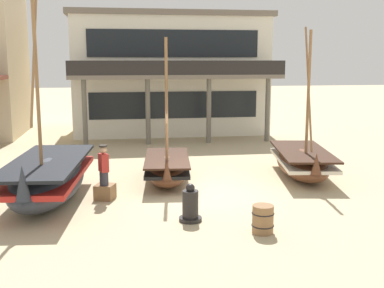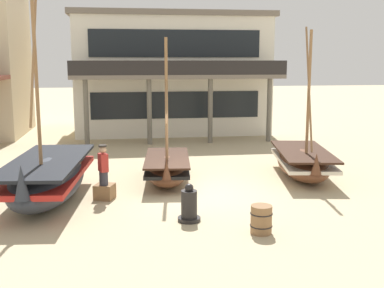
{
  "view_description": "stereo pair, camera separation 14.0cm",
  "coord_description": "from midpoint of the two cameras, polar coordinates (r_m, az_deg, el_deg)",
  "views": [
    {
      "loc": [
        -2.4,
        -14.62,
        4.19
      ],
      "look_at": [
        0.0,
        1.0,
        1.4
      ],
      "focal_mm": 44.92,
      "sensor_mm": 36.0,
      "label": 1
    },
    {
      "loc": [
        -2.26,
        -14.64,
        4.19
      ],
      "look_at": [
        0.0,
        1.0,
        1.4
      ],
      "focal_mm": 44.92,
      "sensor_mm": 36.0,
      "label": 2
    }
  ],
  "objects": [
    {
      "name": "ground_plane",
      "position": [
        15.39,
        0.8,
        -5.78
      ],
      "size": [
        120.0,
        120.0,
        0.0
      ],
      "primitive_type": "plane",
      "color": "tan"
    },
    {
      "name": "fishing_boat_near_left",
      "position": [
        16.56,
        -2.72,
        -2.84
      ],
      "size": [
        1.84,
        3.79,
        4.89
      ],
      "color": "brown",
      "rests_on": "ground"
    },
    {
      "name": "fishing_boat_centre_large",
      "position": [
        14.9,
        -16.51,
        -3.91
      ],
      "size": [
        2.47,
        5.35,
        7.07
      ],
      "color": "#2D333D",
      "rests_on": "ground"
    },
    {
      "name": "fishing_boat_far_right",
      "position": [
        17.74,
        13.24,
        -2.09
      ],
      "size": [
        2.42,
        4.53,
        5.32
      ],
      "color": "brown",
      "rests_on": "ground"
    },
    {
      "name": "fisherman_by_hull",
      "position": [
        14.65,
        -10.2,
        -3.39
      ],
      "size": [
        0.33,
        0.41,
        1.68
      ],
      "color": "#33333D",
      "rests_on": "ground"
    },
    {
      "name": "capstan_winch",
      "position": [
        12.66,
        -0.03,
        -7.37
      ],
      "size": [
        0.6,
        0.6,
        1.01
      ],
      "color": "black",
      "rests_on": "ground"
    },
    {
      "name": "wooden_barrel",
      "position": [
        11.94,
        8.56,
        -8.85
      ],
      "size": [
        0.56,
        0.56,
        0.7
      ],
      "color": "olive",
      "rests_on": "ground"
    },
    {
      "name": "cargo_crate",
      "position": [
        14.88,
        -10.07,
        -5.58
      ],
      "size": [
        0.7,
        0.7,
        0.45
      ],
      "primitive_type": "cube",
      "rotation": [
        0.0,
        0.0,
        1.23
      ],
      "color": "olive",
      "rests_on": "ground"
    },
    {
      "name": "harbor_building_main",
      "position": [
        28.78,
        -2.46,
        8.42
      ],
      "size": [
        11.18,
        8.48,
        6.77
      ],
      "color": "silver",
      "rests_on": "ground"
    }
  ]
}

